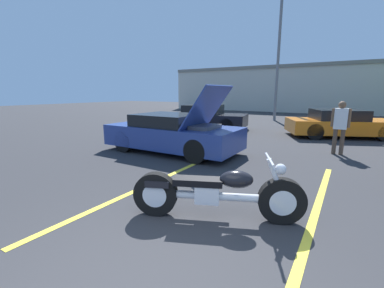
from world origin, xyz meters
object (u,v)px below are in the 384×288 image
object	(u,v)px
show_car_hood_open	(173,133)
spectator_by_show_car	(340,123)
parked_car_mid_row	(340,124)
parked_car_left_row	(206,118)
light_pole	(280,52)
motorcycle	(216,193)

from	to	relation	value
show_car_hood_open	spectator_by_show_car	size ratio (longest dim) A/B	2.65
parked_car_mid_row	parked_car_left_row	size ratio (longest dim) A/B	1.07
light_pole	motorcycle	bearing A→B (deg)	-79.47
motorcycle	show_car_hood_open	distance (m)	4.55
motorcycle	parked_car_left_row	size ratio (longest dim) A/B	0.56
light_pole	parked_car_mid_row	bearing A→B (deg)	-52.91
spectator_by_show_car	parked_car_mid_row	bearing A→B (deg)	91.53
motorcycle	parked_car_mid_row	xyz separation A→B (m)	(1.27, 9.29, 0.16)
motorcycle	spectator_by_show_car	size ratio (longest dim) A/B	1.49
parked_car_mid_row	spectator_by_show_car	distance (m)	3.66
motorcycle	parked_car_left_row	world-z (taller)	parked_car_left_row
motorcycle	spectator_by_show_car	distance (m)	5.84
show_car_hood_open	parked_car_left_row	distance (m)	5.37
light_pole	parked_car_mid_row	size ratio (longest dim) A/B	1.76
parked_car_left_row	show_car_hood_open	bearing A→B (deg)	-83.40
light_pole	show_car_hood_open	distance (m)	11.91
parked_car_mid_row	motorcycle	bearing A→B (deg)	-122.02
show_car_hood_open	parked_car_left_row	xyz separation A→B (m)	(-1.62, 5.12, -0.02)
light_pole	parked_car_mid_row	distance (m)	7.65
motorcycle	parked_car_mid_row	bearing A→B (deg)	58.81
motorcycle	show_car_hood_open	bearing A→B (deg)	110.38
parked_car_mid_row	spectator_by_show_car	world-z (taller)	spectator_by_show_car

